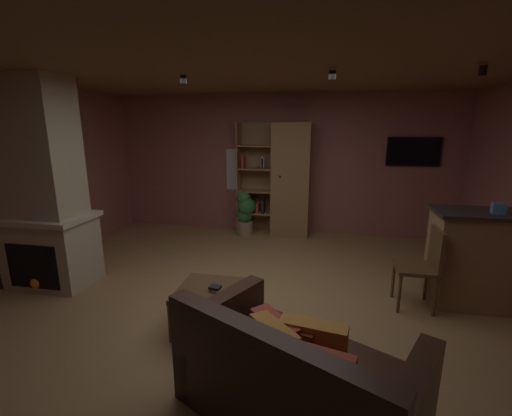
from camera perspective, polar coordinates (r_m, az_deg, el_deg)
floor at (r=4.08m, az=-1.12°, el=-15.99°), size 6.30×5.85×0.02m
wall_back at (r=6.50m, az=4.35°, el=7.18°), size 6.42×0.06×2.56m
ceiling at (r=3.59m, az=-1.32°, el=22.71°), size 6.30×5.85×0.02m
window_pane_back at (r=6.62m, az=-2.47°, el=6.38°), size 0.57×0.01×0.78m
stone_fireplace at (r=4.96m, az=-31.71°, el=1.71°), size 1.05×0.75×2.56m
bookshelf_cabinet at (r=6.26m, az=4.96°, el=4.47°), size 1.30×0.41×2.05m
kitchen_bar_counter at (r=4.68m, az=35.15°, el=-7.07°), size 1.42×0.59×1.09m
tissue_box at (r=4.43m, az=35.24°, el=-0.05°), size 0.14×0.14×0.11m
leather_couch at (r=2.64m, az=6.48°, el=-26.32°), size 1.84×1.54×0.84m
coffee_table at (r=3.53m, az=-7.14°, el=-14.39°), size 0.69×0.63×0.44m
table_book_0 at (r=3.42m, az=-6.29°, el=-13.49°), size 0.14×0.12×0.02m
table_book_1 at (r=3.44m, az=-6.81°, el=-12.94°), size 0.12×0.10×0.03m
dining_chair at (r=4.24m, az=26.07°, el=-8.18°), size 0.42×0.42×0.92m
potted_floor_plant at (r=6.36m, az=-1.82°, el=-0.58°), size 0.37×0.36×0.84m
wall_mounted_tv at (r=6.55m, az=24.65°, el=8.50°), size 0.88×0.06×0.49m
track_light_spot_0 at (r=4.82m, az=-29.45°, el=17.75°), size 0.07×0.07×0.09m
track_light_spot_1 at (r=4.13m, az=-11.94°, el=20.11°), size 0.07×0.07×0.09m
track_light_spot_2 at (r=3.79m, az=12.56°, el=20.71°), size 0.07×0.07×0.09m
track_light_spot_3 at (r=4.02m, az=33.47°, el=18.46°), size 0.07×0.07×0.09m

